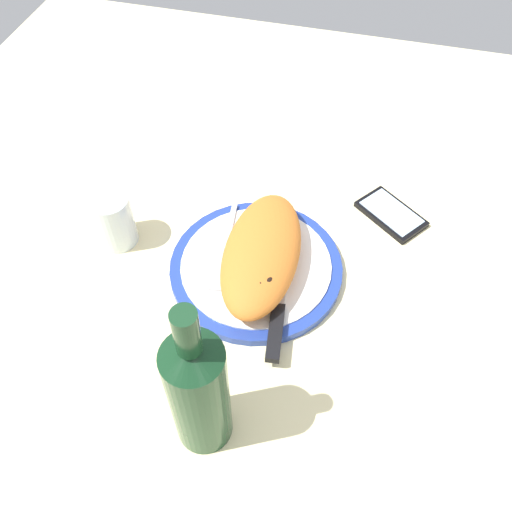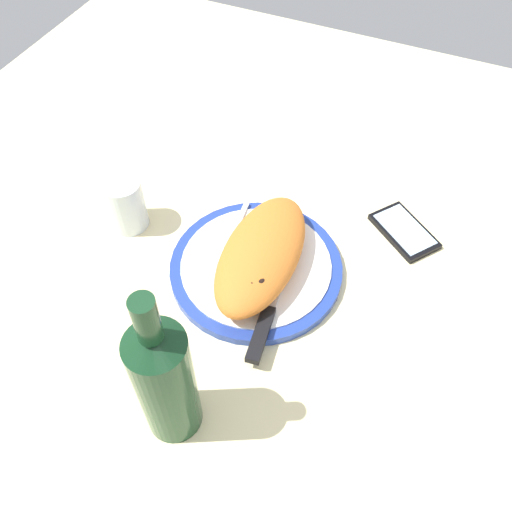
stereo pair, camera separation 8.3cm
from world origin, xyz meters
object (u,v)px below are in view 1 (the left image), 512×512
knife (278,312)px  plate (256,268)px  smartphone (391,214)px  wine_bottle (201,391)px  water_glass (114,223)px  calzone (262,251)px  fork (224,253)px

knife → plate: bearing=-146.1°
smartphone → wine_bottle: bearing=-23.9°
knife → water_glass: (-8.73, -29.26, 1.74)cm
water_glass → wine_bottle: (26.98, 24.16, 7.18)cm
calzone → fork: 6.95cm
fork → plate: bearing=82.9°
fork → water_glass: 18.52cm
smartphone → water_glass: 46.66cm
smartphone → water_glass: water_glass is taller
knife → wine_bottle: 20.94cm
wine_bottle → smartphone: bearing=156.1°
knife → water_glass: 30.58cm
smartphone → water_glass: bearing=-69.0°
fork → wine_bottle: 29.09cm
knife → calzone: bearing=-151.9°
water_glass → calzone: bearing=89.3°
calzone → wine_bottle: bearing=-1.3°
calzone → knife: bearing=28.1°
calzone → smartphone: 25.59cm
calzone → wine_bottle: (26.69, -0.59, 6.37)cm
fork → knife: (8.74, 10.85, 0.28)cm
plate → smartphone: size_ratio=2.08×
plate → water_glass: (-0.67, -23.85, 3.17)cm
plate → fork: bearing=-97.1°
knife → wine_bottle: wine_bottle is taller
plate → wine_bottle: 28.28cm
smartphone → wine_bottle: wine_bottle is taller
calzone → fork: size_ratio=1.39×
water_glass → smartphone: bearing=111.0°
knife → water_glass: water_glass is taller
calzone → water_glass: size_ratio=2.65×
fork → calzone: bearing=87.3°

